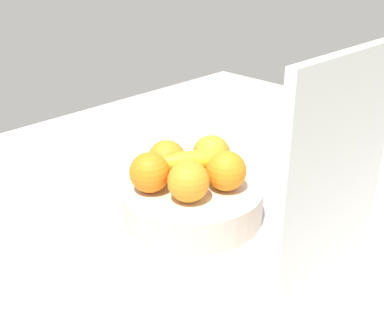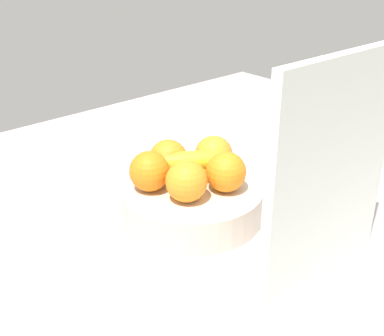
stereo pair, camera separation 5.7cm
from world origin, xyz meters
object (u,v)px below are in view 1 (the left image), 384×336
Objects in this scene: fruit_bowl at (192,202)px; thermos_tumbler at (313,151)px; orange_front_right at (226,171)px; cutting_board at (335,169)px; orange_back_right at (150,173)px; orange_center at (211,154)px; banana_bunch at (189,166)px; orange_front_left at (188,181)px; orange_back_left at (167,159)px.

thermos_tumbler reaches higher than fruit_bowl.
cutting_board reaches higher than orange_front_right.
orange_back_right reaches higher than fruit_bowl.
orange_center is at bearing -26.66° from thermos_tumbler.
orange_front_right is 7.84cm from banana_bunch.
thermos_tumbler is at bearing 163.45° from fruit_bowl.
banana_bunch is 0.45× the size of cutting_board.
orange_front_left is 1.00× the size of orange_back_right.
orange_front_left is at bearing 68.94° from orange_back_left.
orange_front_right is 25.10cm from thermos_tumbler.
fruit_bowl is at bearing 14.94° from orange_center.
orange_back_right is at bearing -72.32° from orange_front_left.
orange_front_right is at bearing 62.13° from orange_center.
orange_center is at bearing -156.26° from orange_front_left.
banana_bunch is at bearing -125.58° from fruit_bowl.
orange_front_left is at bearing -9.32° from thermos_tumbler.
fruit_bowl is at bearing -53.02° from orange_front_right.
orange_center is 9.18cm from orange_back_left.
orange_front_right is 0.21× the size of cutting_board.
cutting_board is at bearing 94.37° from banana_bunch.
orange_back_right is 0.46× the size of banana_bunch.
orange_front_left is 1.00× the size of orange_center.
thermos_tumbler is (-32.66, 5.36, -2.78)cm from orange_front_left.
orange_back_left reaches higher than banana_bunch.
orange_front_right is at bearing 166.07° from orange_front_left.
orange_center is 1.00× the size of orange_back_right.
thermos_tumbler reaches higher than banana_bunch.
thermos_tumbler reaches higher than orange_front_right.
fruit_bowl is 9.61cm from orange_back_left.
orange_front_right is at bearing 137.21° from orange_back_right.
thermos_tumbler reaches higher than orange_back_right.
orange_back_left is (8.00, -4.50, 0.00)cm from orange_center.
orange_front_left is at bearing 23.74° from orange_center.
orange_front_left is 0.21× the size of cutting_board.
fruit_bowl is 1.81× the size of thermos_tumbler.
orange_back_right is at bearing -34.59° from fruit_bowl.
banana_bunch is (-8.28, 2.10, -0.70)cm from orange_back_right.
orange_front_right reaches higher than fruit_bowl.
orange_center is at bearing 150.65° from orange_back_left.
cutting_board is (-10.50, 31.17, 7.71)cm from orange_back_right.
cutting_board reaches higher than thermos_tumbler.
orange_front_right is (-3.84, 5.10, 7.04)cm from fruit_bowl.
orange_front_right is (-7.95, 1.97, 0.00)cm from orange_front_left.
orange_back_right is 37.53cm from thermos_tumbler.
orange_front_right is at bearing 105.68° from banana_bunch.
orange_center is (-11.72, -5.16, 0.00)cm from orange_front_left.
cutting_board is at bearing 36.45° from thermos_tumbler.
banana_bunch is at bearing -3.77° from orange_center.
orange_front_left is 1.00× the size of orange_front_right.
orange_front_left is 10.35cm from orange_back_left.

